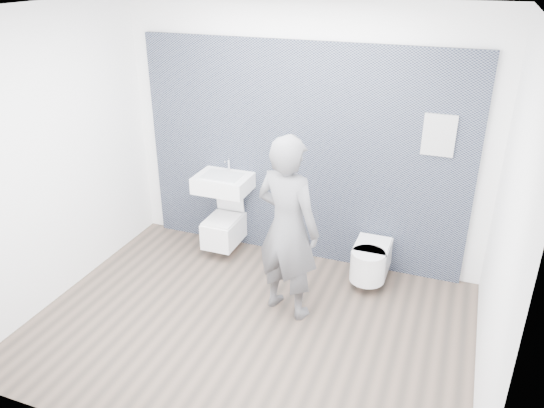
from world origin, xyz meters
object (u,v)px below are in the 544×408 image
at_px(toilet_square, 224,228).
at_px(toilet_rounded, 370,261).
at_px(washbasin, 223,183).
at_px(visitor, 288,228).

height_order(toilet_square, toilet_rounded, toilet_square).
bearing_deg(washbasin, toilet_rounded, -2.85).
bearing_deg(toilet_square, toilet_rounded, -1.95).
xyz_separation_m(toilet_square, toilet_rounded, (1.71, -0.06, -0.03)).
bearing_deg(toilet_square, visitor, -37.60).
bearing_deg(washbasin, toilet_square, -90.00).
height_order(washbasin, visitor, visitor).
height_order(washbasin, toilet_rounded, washbasin).
bearing_deg(toilet_rounded, visitor, -131.06).
distance_m(washbasin, toilet_square, 0.56).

